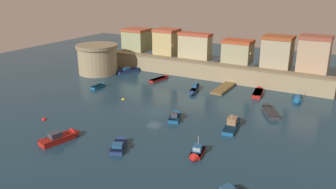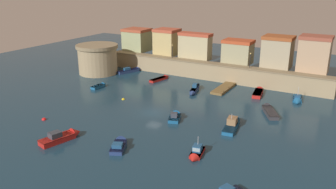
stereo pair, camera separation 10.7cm
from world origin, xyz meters
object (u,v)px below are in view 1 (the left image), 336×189
Objects in this scene: mooring_buoy_1 at (123,100)px; moored_boat_7 at (131,70)px; fortress_tower at (98,59)px; moored_boat_11 at (161,78)px; moored_boat_8 at (194,89)px; moored_boat_12 at (297,100)px; quay_lamp_1 at (250,58)px; moored_boat_4 at (196,153)px; moored_boat_6 at (258,92)px; quay_lamp_0 at (172,49)px; mooring_buoy_0 at (44,120)px; moored_boat_1 at (269,110)px; moored_boat_3 at (175,116)px; moored_boat_10 at (120,144)px; moored_boat_9 at (100,86)px; moored_boat_5 at (63,137)px; moored_boat_0 at (233,123)px.

moored_boat_7 is at bearing 121.60° from mooring_buoy_1.
moored_boat_11 is at bearing 9.56° from fortress_tower.
moored_boat_12 is (20.09, 4.67, -0.21)m from moored_boat_8.
quay_lamp_1 is 36.28m from moored_boat_4.
moored_boat_6 is 7.93m from moored_boat_12.
quay_lamp_0 is at bearing -148.83° from moored_boat_8.
moored_boat_11 is 8.86× the size of mooring_buoy_0.
moored_boat_1 is 0.97× the size of moored_boat_8.
moored_boat_7 is (-24.78, 21.58, 0.05)m from moored_boat_3.
quay_lamp_0 is at bearing -7.10° from moored_boat_10.
moored_boat_12 is (7.88, -0.81, -0.11)m from moored_boat_6.
fortress_tower reaches higher than moored_boat_9.
moored_boat_12 reaches higher than mooring_buoy_0.
moored_boat_11 is at bearing 84.41° from moored_boat_6.
moored_boat_9 is at bearing 101.53° from mooring_buoy_0.
quay_lamp_0 is at bearing 34.44° from moored_boat_1.
moored_boat_10 is at bearing -71.54° from quay_lamp_0.
moored_boat_11 is at bearing -31.68° from moored_boat_9.
quay_lamp_0 is 43.06m from moored_boat_4.
moored_boat_7 is 1.01× the size of moored_boat_8.
moored_boat_4 is 0.61× the size of moored_boat_7.
moored_boat_6 reaches higher than moored_boat_11.
moored_boat_5 is 1.19× the size of moored_boat_12.
fortress_tower is at bearing 46.00° from moored_boat_9.
quay_lamp_1 is 14.32m from moored_boat_12.
moored_boat_6 is at bearing -42.56° from moored_boat_3.
moored_boat_5 is at bearing -138.19° from moored_boat_7.
quay_lamp_1 reaches higher than moored_boat_10.
moored_boat_0 is at bearing -44.05° from quay_lamp_0.
moored_boat_1 is at bearing -31.66° from moored_boat_12.
moored_boat_10 is (1.66, -27.96, -0.11)m from moored_boat_8.
moored_boat_5 reaches higher than moored_boat_3.
moored_boat_6 is 9.05× the size of mooring_buoy_0.
moored_boat_6 is 23.04m from moored_boat_11.
moored_boat_4 is at bearing -83.81° from quay_lamp_1.
moored_boat_8 is 11.78× the size of mooring_buoy_1.
moored_boat_9 is 6.92× the size of mooring_buoy_1.
moored_boat_10 is (22.89, -34.63, -0.07)m from moored_boat_7.
quay_lamp_1 is 14.68m from moored_boat_8.
moored_boat_6 is 0.92× the size of moored_boat_7.
moored_boat_9 is at bearing 42.36° from moored_boat_5.
moored_boat_7 is at bearing -123.04° from moored_boat_8.
fortress_tower is 12.86m from moored_boat_9.
moored_boat_9 is (-12.41, 22.88, -0.20)m from moored_boat_5.
quay_lamp_0 is at bearing 10.57° from moored_boat_3.
moored_boat_8 is at bearing -65.09° from moored_boat_9.
moored_boat_3 reaches higher than moored_boat_11.
moored_boat_12 reaches higher than moored_boat_0.
moored_boat_12 is at bearing -23.82° from moored_boat_5.
moored_boat_12 is 47.32m from mooring_buoy_0.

